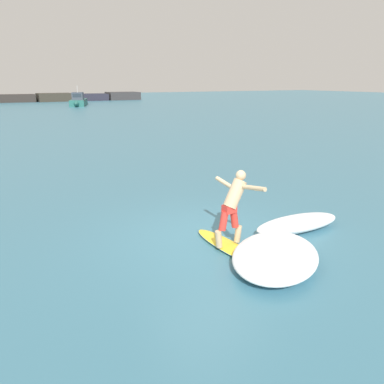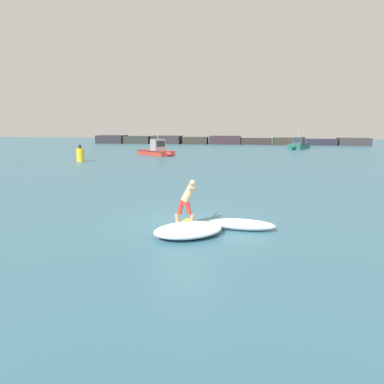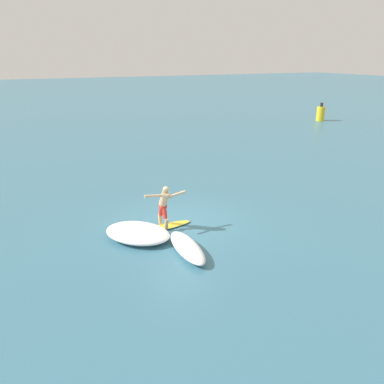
% 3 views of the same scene
% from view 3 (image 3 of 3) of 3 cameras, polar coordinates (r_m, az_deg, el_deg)
% --- Properties ---
extents(ground_plane, '(200.00, 200.00, 0.00)m').
position_cam_3_polar(ground_plane, '(13.79, -1.88, -4.83)').
color(ground_plane, teal).
extents(surfboard, '(0.66, 2.36, 0.22)m').
position_cam_3_polar(surfboard, '(13.44, -4.55, -5.37)').
color(surfboard, yellow).
rests_on(surfboard, ground).
extents(surfer, '(0.76, 1.53, 1.58)m').
position_cam_3_polar(surfer, '(12.98, -4.29, -1.66)').
color(surfer, tan).
rests_on(surfer, surfboard).
extents(channel_marker_buoy, '(0.75, 0.75, 1.68)m').
position_cam_3_polar(channel_marker_buoy, '(37.98, 19.01, 11.25)').
color(channel_marker_buoy, yellow).
rests_on(channel_marker_buoy, ground).
extents(wave_foam_at_tail, '(2.32, 0.81, 0.36)m').
position_cam_3_polar(wave_foam_at_tail, '(11.78, -0.76, -8.43)').
color(wave_foam_at_tail, white).
rests_on(wave_foam_at_tail, ground).
extents(wave_foam_at_nose, '(2.79, 2.69, 0.40)m').
position_cam_3_polar(wave_foam_at_nose, '(12.77, -8.28, -6.18)').
color(wave_foam_at_nose, white).
rests_on(wave_foam_at_nose, ground).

